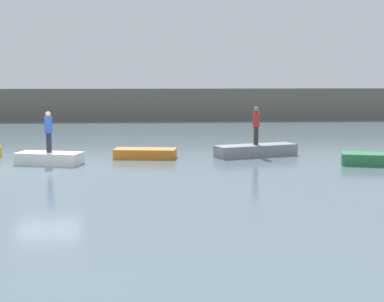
% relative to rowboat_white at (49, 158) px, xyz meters
% --- Properties ---
extents(ground_plane, '(120.00, 120.00, 0.00)m').
position_rel_rowboat_white_xyz_m(ground_plane, '(0.14, -1.36, -0.24)').
color(ground_plane, slate).
extents(embankment_wall, '(80.00, 1.20, 2.61)m').
position_rel_rowboat_white_xyz_m(embankment_wall, '(0.14, 23.60, 1.06)').
color(embankment_wall, '#666056').
rests_on(embankment_wall, ground_plane).
extents(rowboat_white, '(2.87, 1.80, 0.49)m').
position_rel_rowboat_white_xyz_m(rowboat_white, '(0.00, 0.00, 0.00)').
color(rowboat_white, white).
rests_on(rowboat_white, ground_plane).
extents(rowboat_orange, '(2.85, 1.43, 0.41)m').
position_rel_rowboat_white_xyz_m(rowboat_orange, '(3.94, 1.59, -0.04)').
color(rowboat_orange, orange).
rests_on(rowboat_orange, ground_plane).
extents(rowboat_grey, '(3.94, 2.20, 0.51)m').
position_rel_rowboat_white_xyz_m(rowboat_grey, '(8.99, 1.96, 0.01)').
color(rowboat_grey, gray).
rests_on(rowboat_grey, ground_plane).
extents(person_red_shirt, '(0.32, 0.32, 1.74)m').
position_rel_rowboat_white_xyz_m(person_red_shirt, '(8.99, 1.96, 1.25)').
color(person_red_shirt, '#38332D').
rests_on(person_red_shirt, rowboat_grey).
extents(person_blue_shirt, '(0.32, 0.32, 1.70)m').
position_rel_rowboat_white_xyz_m(person_blue_shirt, '(0.00, 0.00, 1.19)').
color(person_blue_shirt, '#232838').
rests_on(person_blue_shirt, rowboat_white).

